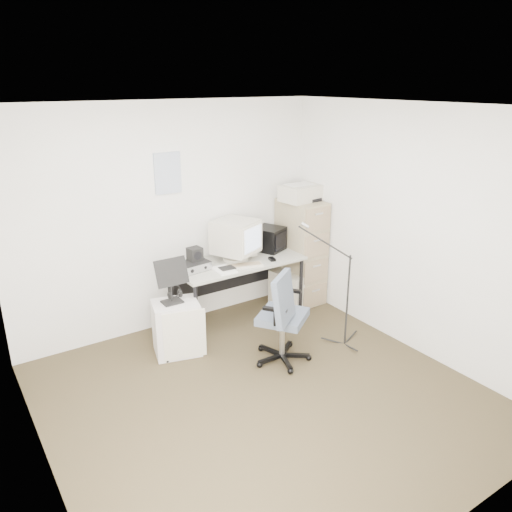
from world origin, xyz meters
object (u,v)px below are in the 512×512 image
desk (238,290)px  side_cart (177,328)px  filing_cabinet (301,252)px  office_chair (283,315)px

desk → side_cart: 0.99m
filing_cabinet → side_cart: filing_cabinet is taller
office_chair → side_cart: office_chair is taller
desk → side_cart: (-0.94, -0.31, -0.08)m
office_chair → side_cart: (-0.81, 0.73, -0.22)m
filing_cabinet → desk: filing_cabinet is taller
filing_cabinet → side_cart: (-1.89, -0.34, -0.37)m
desk → office_chair: office_chair is taller
filing_cabinet → office_chair: (-1.08, -1.07, -0.15)m
desk → side_cart: desk is taller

